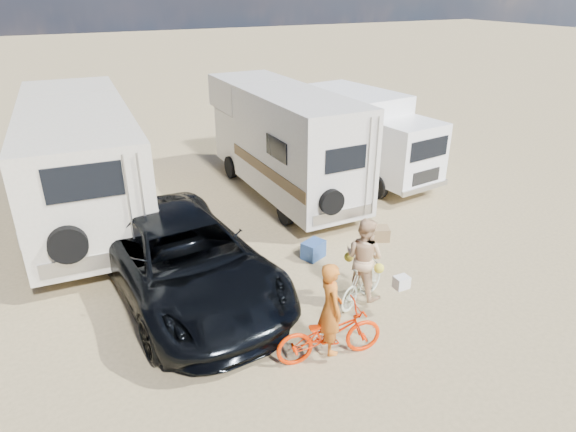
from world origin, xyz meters
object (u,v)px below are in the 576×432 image
rider_man (330,317)px  crate (380,233)px  cooler (313,250)px  bike_woman (362,283)px  rv_left (81,163)px  bike_parked (411,163)px  box_truck (367,137)px  bike_man (329,334)px  dark_suv (184,259)px  rider_woman (363,265)px  rv_main (283,143)px

rider_man → crate: 4.82m
crate → cooler: bearing=-178.1°
bike_woman → crate: bearing=-67.3°
rv_left → bike_parked: bearing=-5.6°
box_truck → crate: size_ratio=12.47×
box_truck → cooler: (-4.22, -4.03, -1.19)m
box_truck → bike_man: bearing=-135.3°
dark_suv → bike_woman: size_ratio=4.03×
rider_woman → bike_parked: (5.60, 5.39, -0.35)m
bike_woman → cooler: 2.05m
bike_parked → cooler: (-5.60, -3.35, -0.29)m
bike_man → box_truck: bearing=-28.4°
dark_suv → bike_man: bearing=-66.9°
rv_left → crate: 8.21m
bike_parked → bike_woman: bearing=158.6°
rv_left → bike_man: rv_left is taller
bike_woman → bike_parked: bike_parked is taller
bike_man → crate: bearing=-36.9°
rv_main → bike_man: rv_main is taller
rider_woman → crate: bearing=-67.3°
rider_woman → bike_parked: 7.78m
bike_parked → cooler: size_ratio=3.63×
bike_man → bike_parked: (7.07, 6.57, 0.00)m
rv_main → cooler: 4.41m
rv_main → rider_woman: bearing=-101.4°
dark_suv → bike_man: size_ratio=3.14×
rv_main → dark_suv: (-4.29, -4.17, -0.78)m
rider_man → bike_parked: 9.66m
rv_main → rider_man: bearing=-110.6°
rv_main → rider_woman: 6.22m
bike_parked → rv_main: bearing=106.1°
rv_main → bike_woman: size_ratio=4.60×
rider_woman → bike_parked: size_ratio=0.89×
box_truck → dark_suv: 8.49m
rider_woman → crate: (2.00, 2.11, -0.68)m
box_truck → rider_man: bearing=-135.3°
dark_suv → crate: dark_suv is taller
bike_woman → bike_parked: (5.60, 5.39, 0.06)m
bike_man → rv_main: bearing=-10.2°
rv_left → rider_man: rv_left is taller
bike_man → rider_woman: rider_woman is taller
rv_main → cooler: rv_main is taller
rider_man → crate: bearing=-36.9°
bike_woman → crate: (2.00, 2.11, -0.28)m
bike_woman → rider_man: (-1.47, -1.18, 0.40)m
rv_left → bike_man: (3.02, -8.12, -1.06)m
bike_woman → rider_man: 1.93m
dark_suv → rider_man: bearing=-66.9°
bike_parked → crate: (-3.60, -3.29, -0.34)m
box_truck → dark_suv: bearing=-157.6°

